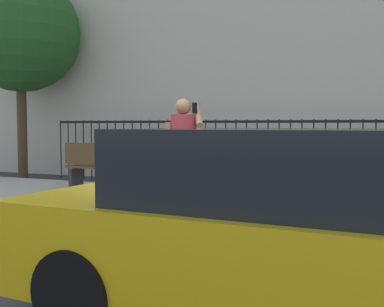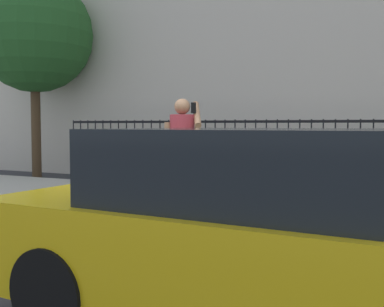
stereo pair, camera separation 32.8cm
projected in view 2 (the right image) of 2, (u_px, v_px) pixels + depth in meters
ground_plane at (141, 252)px, 5.55m from camera, size 60.00×60.00×0.00m
sidewalk at (217, 214)px, 7.52m from camera, size 28.00×4.40×0.15m
iron_fence at (283, 145)px, 10.77m from camera, size 12.03×0.04×1.60m
taxi_yellow at (272, 234)px, 3.40m from camera, size 4.27×2.00×1.45m
pedestrian_on_phone at (180, 150)px, 6.56m from camera, size 0.72×0.61×1.69m
street_bench at (109, 165)px, 9.92m from camera, size 1.60×0.45×0.95m
street_tree_near at (34, 35)px, 13.19m from camera, size 3.21×3.21×5.58m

